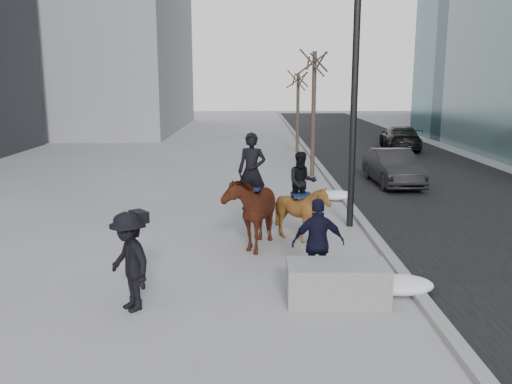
{
  "coord_description": "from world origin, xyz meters",
  "views": [
    {
      "loc": [
        -0.06,
        -10.63,
        3.96
      ],
      "look_at": [
        0.0,
        1.2,
        1.5
      ],
      "focal_mm": 38.0,
      "sensor_mm": 36.0,
      "label": 1
    }
  ],
  "objects_px": {
    "car_near": "(393,167)",
    "mounted_left": "(252,205)",
    "mounted_right": "(302,206)",
    "planter": "(337,283)"
  },
  "relations": [
    {
      "from": "planter",
      "to": "mounted_right",
      "type": "distance_m",
      "value": 3.85
    },
    {
      "from": "car_near",
      "to": "mounted_left",
      "type": "xyz_separation_m",
      "value": [
        -5.38,
        -7.74,
        0.34
      ]
    },
    {
      "from": "car_near",
      "to": "mounted_left",
      "type": "relative_size",
      "value": 1.49
    },
    {
      "from": "planter",
      "to": "mounted_left",
      "type": "relative_size",
      "value": 0.66
    },
    {
      "from": "mounted_left",
      "to": "mounted_right",
      "type": "height_order",
      "value": "mounted_left"
    },
    {
      "from": "car_near",
      "to": "mounted_right",
      "type": "xyz_separation_m",
      "value": [
        -4.14,
        -7.39,
        0.22
      ]
    },
    {
      "from": "car_near",
      "to": "mounted_left",
      "type": "bearing_deg",
      "value": -126.96
    },
    {
      "from": "planter",
      "to": "car_near",
      "type": "xyz_separation_m",
      "value": [
        3.83,
        11.19,
        0.31
      ]
    },
    {
      "from": "car_near",
      "to": "mounted_right",
      "type": "height_order",
      "value": "mounted_right"
    },
    {
      "from": "planter",
      "to": "mounted_left",
      "type": "xyz_separation_m",
      "value": [
        -1.55,
        3.45,
        0.66
      ]
    }
  ]
}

